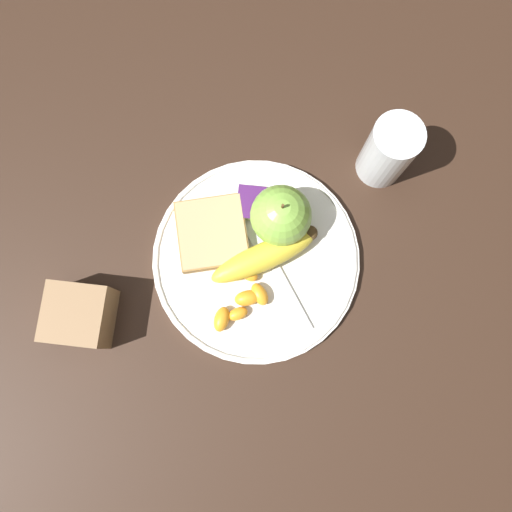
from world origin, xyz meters
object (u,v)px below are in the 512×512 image
Objects in this scene: apple at (281,216)px; jam_packet at (251,204)px; juice_glass at (388,153)px; fork at (269,255)px; condiment_caddy at (80,315)px; banana at (265,253)px; bread_slice at (212,233)px; plate at (256,259)px.

jam_packet is at bearing 64.48° from apple.
juice_glass is 0.65× the size of fork.
condiment_caddy reaches higher than fork.
banana is 1.89× the size of condiment_caddy.
fork is at bearing -86.29° from banana.
condiment_caddy is (-0.13, 0.16, 0.01)m from bread_slice.
juice_glass is 1.23× the size of apple.
banana is 3.19× the size of jam_packet.
bread_slice is (-0.13, 0.22, -0.03)m from juice_glass.
condiment_caddy reaches higher than plate.
bread_slice is (-0.03, 0.09, -0.03)m from apple.
apple is 0.29m from condiment_caddy.
banana is 0.87× the size of fork.
fork is at bearing -69.66° from plate.
apple reaches higher than plate.
juice_glass is 0.21m from banana.
apple reaches higher than condiment_caddy.
fork reaches higher than plate.
juice_glass reaches higher than bread_slice.
juice_glass is 0.17m from apple.
juice_glass is at bearing -55.58° from condiment_caddy.
banana is 0.02m from fork.
condiment_caddy is at bearing 115.32° from banana.
bread_slice and jam_packet have the same top height.
plate is 0.02m from fork.
jam_packet is at bearing 11.87° from plate.
juice_glass is 0.94× the size of bread_slice.
bread_slice is 0.69× the size of fork.
bread_slice is at bearing 106.78° from apple.
banana is at bearing -64.68° from condiment_caddy.
fork is (-0.05, 0.01, -0.04)m from apple.
fork is 2.19× the size of condiment_caddy.
jam_packet is at bearing -45.20° from bread_slice.
bread_slice is 0.08m from fork.
condiment_caddy is at bearing 129.61° from bread_slice.
juice_glass reaches higher than banana.
plate is at bearing 116.38° from banana.
banana is (-0.05, 0.01, -0.02)m from apple.
bread_slice reaches higher than fork.
juice_glass is at bearing -52.22° from apple.
plate is 6.12× the size of jam_packet.
jam_packet is at bearing -8.61° from fork.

